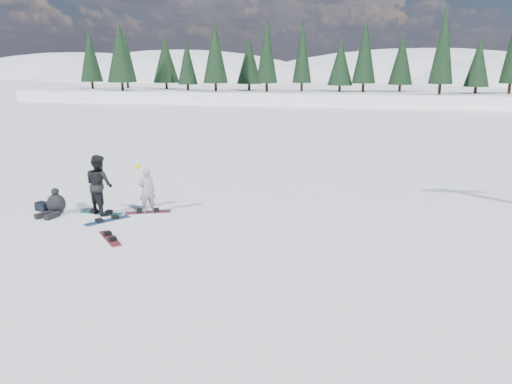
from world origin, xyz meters
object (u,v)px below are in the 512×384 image
Objects in this scene: snowboarder_woman at (147,190)px; snowboarder_man at (99,184)px; seated_rider at (55,204)px; gear_bag at (43,206)px; snowboard_loose_a at (107,221)px; snowboard_loose_b at (110,238)px.

snowboarder_man is (-1.47, -0.47, 0.22)m from snowboarder_woman.
gear_bag is (-0.70, 0.26, -0.19)m from seated_rider.
snowboarder_woman reaches higher than snowboard_loose_a.
snowboard_loose_b is at bearing -16.29° from seated_rider.
snowboarder_woman is 1.12× the size of snowboard_loose_b.
gear_bag reaches higher than snowboard_loose_b.
snowboarder_man reaches higher than seated_rider.
snowboarder_man is 1.79× the size of seated_rider.
snowboarder_man is 4.46× the size of gear_bag.
gear_bag reaches higher than snowboard_loose_a.
snowboarder_man reaches higher than gear_bag.
gear_bag is 4.26m from snowboard_loose_b.
snowboarder_woman reaches higher than seated_rider.
snowboarder_woman is 0.84× the size of snowboarder_man.
snowboarder_man is at bearing 4.87° from gear_bag.
snowboarder_man is 1.37m from snowboard_loose_a.
snowboard_loose_a is (0.63, -0.71, -0.99)m from snowboarder_man.
seated_rider is at bearing 44.29° from snowboarder_man.
snowboard_loose_b is at bearing -114.58° from snowboard_loose_a.
snowboarder_woman is at bearing 31.70° from seated_rider.
snowboarder_woman is at bearing 138.14° from snowboard_loose_b.
snowboarder_man is 1.34× the size of snowboard_loose_a.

